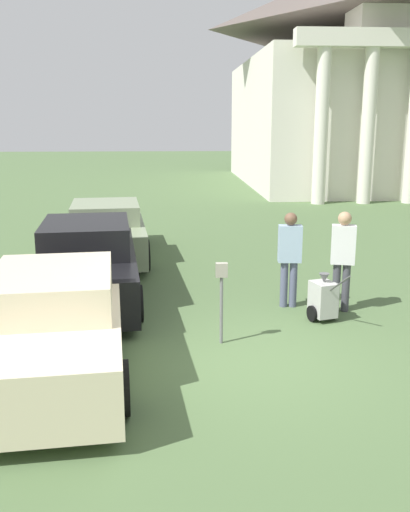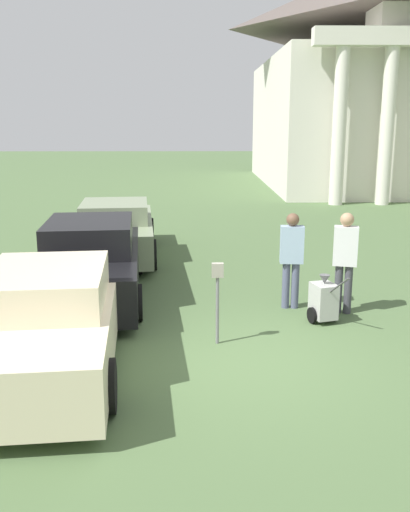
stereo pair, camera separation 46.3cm
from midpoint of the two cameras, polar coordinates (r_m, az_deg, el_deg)
The scene contains 9 objects.
ground_plane at distance 8.41m, azimuth 5.42°, elevation -10.43°, with size 120.00×120.00×0.00m, color #4C663D.
parked_car_cream at distance 8.26m, azimuth -13.69°, elevation -6.16°, with size 2.27×5.02×1.45m.
parked_car_black at distance 11.32m, azimuth -10.13°, elevation -0.56°, with size 2.30×5.15×1.55m.
parked_car_sage at distance 14.63m, azimuth -8.03°, elevation 2.55°, with size 2.32×4.99×1.43m.
parking_meter at distance 8.72m, azimuth 2.79°, elevation -3.19°, with size 0.18×0.09×1.29m.
person_worker at distance 10.53m, azimuth 9.90°, elevation 0.15°, with size 0.44×0.25×1.78m.
person_supervisor at distance 10.44m, azimuth 15.07°, elevation -0.03°, with size 0.46×0.32×1.83m.
equipment_cart at distance 10.04m, azimuth 13.07°, elevation -4.38°, with size 0.53×1.00×1.00m.
church at distance 32.70m, azimuth 15.78°, elevation 17.50°, with size 9.95×16.44×24.99m.
Camera 2 is at (-0.67, -7.66, 3.38)m, focal length 40.00 mm.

